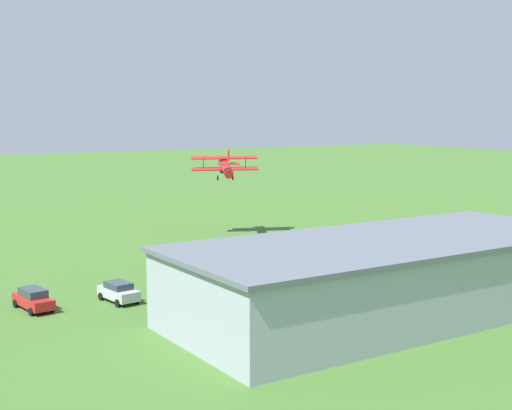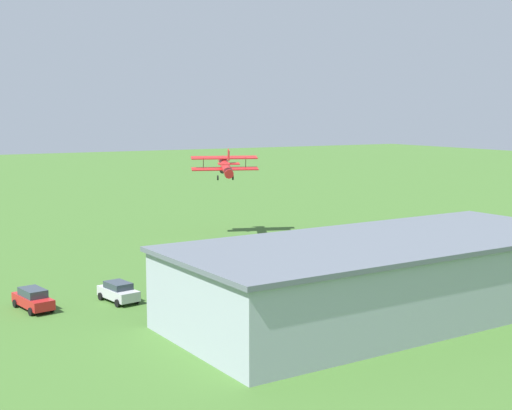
% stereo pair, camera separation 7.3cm
% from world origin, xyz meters
% --- Properties ---
extents(ground_plane, '(400.00, 400.00, 0.00)m').
position_xyz_m(ground_plane, '(0.00, 0.00, 0.00)').
color(ground_plane, '#3D6628').
extents(hangar, '(35.50, 16.33, 5.97)m').
position_xyz_m(hangar, '(-1.06, 33.98, 2.99)').
color(hangar, '#99A3AD').
rests_on(hangar, ground_plane).
extents(biplane, '(8.58, 7.97, 4.11)m').
position_xyz_m(biplane, '(-6.73, -4.11, 8.85)').
color(biplane, '#B21E1E').
extents(car_grey, '(2.09, 4.50, 1.71)m').
position_xyz_m(car_grey, '(-16.86, 18.94, 0.88)').
color(car_grey, slate).
rests_on(car_grey, ground_plane).
extents(car_silver, '(2.55, 4.42, 1.66)m').
position_xyz_m(car_silver, '(15.78, 20.06, 0.86)').
color(car_silver, '#B7B7BC').
rests_on(car_silver, ground_plane).
extents(car_red, '(2.53, 4.83, 1.71)m').
position_xyz_m(car_red, '(22.45, 19.02, 0.88)').
color(car_red, red).
rests_on(car_red, ground_plane).
extents(person_watching_takeoff, '(0.39, 0.39, 1.58)m').
position_xyz_m(person_watching_takeoff, '(-14.16, 14.24, 0.78)').
color(person_watching_takeoff, '#B23333').
rests_on(person_watching_takeoff, ground_plane).
extents(person_at_fence_line, '(0.43, 0.43, 1.69)m').
position_xyz_m(person_at_fence_line, '(9.02, 14.32, 0.85)').
color(person_at_fence_line, '#3F3F47').
rests_on(person_at_fence_line, ground_plane).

